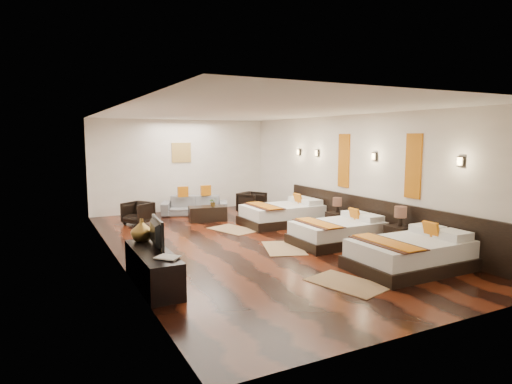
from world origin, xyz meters
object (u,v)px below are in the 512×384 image
nightstand_b (337,219)px  coffee_table (208,214)px  tv (152,233)px  armchair_right (252,203)px  book (163,260)px  sofa (195,205)px  armchair_left (138,213)px  tv_console (153,268)px  bed_near (411,254)px  figurine (142,230)px  nightstand_a (400,235)px  bed_far (283,214)px  bed_mid (338,232)px  table_plant (213,202)px

nightstand_b → coffee_table: nightstand_b is taller
nightstand_b → tv: 5.20m
armchair_right → coffee_table: 1.71m
book → sofa: bearing=67.2°
book → armchair_left: armchair_left is taller
armchair_left → nightstand_b: bearing=21.0°
tv_console → tv: size_ratio=2.19×
tv_console → tv: (0.05, 0.17, 0.51)m
armchair_left → coffee_table: armchair_left is taller
bed_near → book: 4.25m
bed_near → coffee_table: bed_near is taller
bed_near → coffee_table: size_ratio=2.09×
bed_near → armchair_right: (0.01, 6.21, 0.05)m
tv_console → book: bearing=-90.0°
figurine → armchair_left: size_ratio=0.59×
bed_near → armchair_right: bed_near is taller
bed_near → figurine: size_ratio=5.46×
nightstand_a → sofa: bearing=112.4°
coffee_table → bed_far: bearing=-39.4°
bed_near → figurine: figurine is taller
figurine → armchair_right: size_ratio=0.55×
bed_far → coffee_table: bearing=140.6°
book → sofa: book is taller
armchair_right → coffee_table: (-1.62, -0.53, -0.12)m
nightstand_b → tv: bearing=-160.9°
bed_mid → table_plant: (-1.47, 3.58, 0.27)m
bed_near → nightstand_b: bearing=76.2°
coffee_table → sofa: bearing=90.0°
sofa → table_plant: (0.14, -1.12, 0.25)m
bed_far → armchair_right: (0.01, 1.85, 0.05)m
tv → sofa: size_ratio=0.43×
bed_far → sofa: bearing=124.1°
nightstand_b → armchair_right: 3.24m
sofa → armchair_right: bearing=4.1°
armchair_right → table_plant: 1.61m
nightstand_a → table_plant: nightstand_a is taller
bed_far → table_plant: size_ratio=8.38×
tv_console → figurine: size_ratio=4.71×
tv → table_plant: (2.68, 4.25, -0.26)m
nightstand_a → figurine: (-4.94, 0.87, 0.43)m
tv → tv_console: bearing=167.4°
tv → armchair_left: 4.80m
figurine → bed_near: bearing=-24.2°
bed_mid → book: (-4.19, -1.44, 0.31)m
bed_far → tv_console: bed_far is taller
book → figurine: (0.00, 1.30, 0.18)m
bed_near → bed_mid: 2.02m
tv_console → nightstand_a: bearing=-2.1°
nightstand_b → sofa: nightstand_b is taller
tv → coffee_table: (2.54, 4.32, -0.59)m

